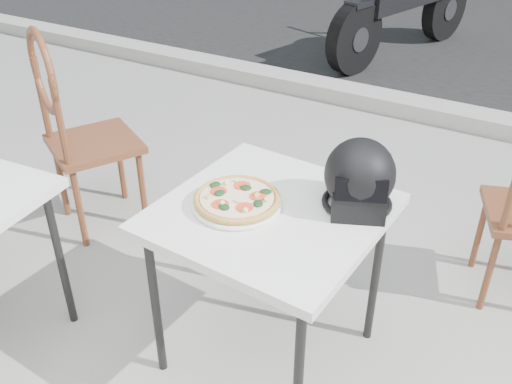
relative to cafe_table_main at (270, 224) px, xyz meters
The scene contains 7 objects.
curb 2.81m from the cafe_table_main, 80.43° to the left, with size 30.00×0.25×0.12m, color #A5A19A.
cafe_table_main is the anchor object (origin of this frame).
plate 0.14m from the cafe_table_main, 160.09° to the right, with size 0.37×0.37×0.02m.
pizza 0.16m from the cafe_table_main, 160.21° to the right, with size 0.41×0.41×0.04m.
helmet 0.36m from the cafe_table_main, 33.48° to the left, with size 0.33×0.34×0.26m.
cafe_chair_side 1.35m from the cafe_table_main, 165.93° to the left, with size 0.59×0.59×1.13m.
motorcycle 4.13m from the cafe_table_main, 100.26° to the left, with size 0.81×2.11×1.08m.
Camera 1 is at (0.35, -1.20, 1.86)m, focal length 40.00 mm.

